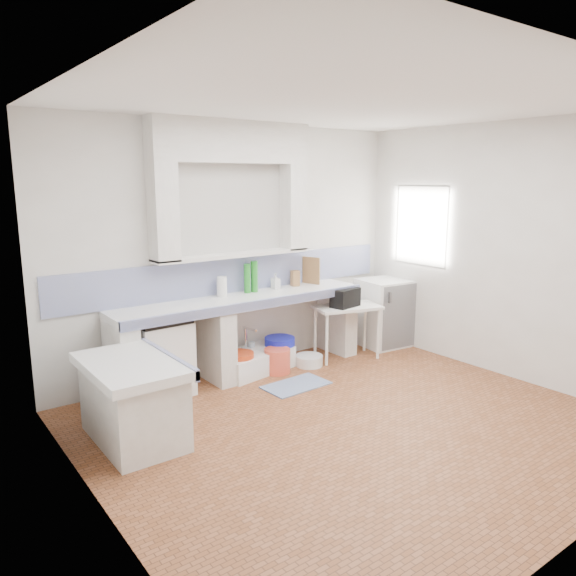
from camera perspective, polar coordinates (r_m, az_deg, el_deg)
floor at (r=5.13m, az=6.89°, el=-13.94°), size 4.50×4.50×0.00m
ceiling at (r=4.69m, az=7.74°, el=18.79°), size 4.50×4.50×0.00m
wall_back at (r=6.29m, az=-5.47°, el=4.12°), size 4.50×0.00×4.50m
wall_left at (r=3.56m, az=-19.79°, el=-2.06°), size 0.00×4.50×4.50m
wall_right at (r=6.46m, az=21.85°, el=3.56°), size 0.00×4.50×4.50m
alcove_mass at (r=6.09m, az=-5.88°, el=14.96°), size 1.90×0.25×0.45m
window_frame at (r=7.27m, az=14.62°, el=6.37°), size 0.35×0.86×1.06m
lace_valance at (r=7.14m, az=14.03°, el=9.37°), size 0.01×0.84×0.24m
counter_slab at (r=6.08m, az=-4.71°, el=-1.29°), size 3.00×0.60×0.08m
counter_lip at (r=5.85m, az=-3.25°, el=-1.77°), size 3.00×0.04×0.10m
counter_pier_left at (r=5.61m, az=-16.94°, el=-7.60°), size 0.20×0.55×0.82m
counter_pier_mid at (r=6.02m, az=-7.48°, el=-5.90°), size 0.20×0.55×0.82m
counter_pier_right at (r=7.00m, az=5.12°, el=-3.38°), size 0.20×0.55×0.82m
peninsula_top at (r=4.76m, az=-16.06°, el=-7.82°), size 0.70×1.10×0.08m
peninsula_base at (r=4.88m, az=-15.83°, el=-11.71°), size 0.60×1.00×0.62m
peninsula_lip at (r=4.87m, az=-12.41°, el=-7.17°), size 0.04×1.10×0.10m
backsplash at (r=6.32m, az=-5.35°, el=1.41°), size 4.27×0.03×0.40m
stove at (r=5.77m, az=-13.16°, el=-7.18°), size 0.56×0.54×0.76m
sink at (r=6.36m, az=-3.55°, el=-7.75°), size 0.97×0.63×0.22m
side_table at (r=6.79m, az=6.14°, el=-4.58°), size 0.88×0.64×0.04m
fridge at (r=7.35m, az=9.88°, el=-2.55°), size 0.63×0.63×0.88m
bucket_red at (r=6.13m, az=-5.07°, el=-8.08°), size 0.38×0.38×0.30m
bucket_orange at (r=6.30m, az=-1.14°, el=-7.60°), size 0.38×0.38×0.28m
bucket_blue at (r=6.54m, az=-0.87°, el=-6.60°), size 0.39×0.39×0.34m
basin_white at (r=6.55m, az=2.22°, el=-7.56°), size 0.41×0.41×0.13m
water_bottle_a at (r=6.44m, az=-4.58°, el=-7.27°), size 0.09×0.09×0.26m
water_bottle_b at (r=6.49m, az=-3.83°, el=-6.95°), size 0.10×0.10×0.30m
black_bag at (r=6.63m, az=6.00°, el=-1.00°), size 0.39×0.27×0.23m
green_bottle_a at (r=6.24m, az=-4.28°, el=1.00°), size 0.09×0.09×0.34m
green_bottle_b at (r=6.29m, az=-3.54°, el=1.21°), size 0.08×0.08×0.36m
knife_block at (r=6.64m, az=0.74°, el=1.02°), size 0.10×0.09×0.19m
cutting_board at (r=6.78m, az=2.43°, el=1.85°), size 0.10×0.24×0.33m
paper_towel at (r=6.08m, az=-6.92°, el=0.14°), size 0.14×0.14×0.23m
soap_bottle at (r=6.47m, az=-1.30°, el=0.73°), size 0.09×0.09×0.19m
rug at (r=5.96m, az=0.85°, el=-10.11°), size 0.72×0.43×0.01m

